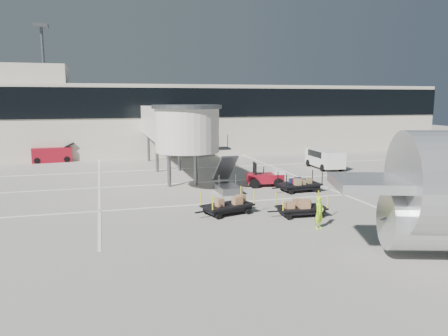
% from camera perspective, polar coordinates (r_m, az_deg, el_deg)
% --- Properties ---
extents(ground, '(140.00, 140.00, 0.00)m').
position_cam_1_polar(ground, '(26.31, 6.46, -5.19)').
color(ground, '#B6AEA2').
rests_on(ground, ground).
extents(lane_markings, '(40.00, 30.00, 0.02)m').
position_cam_1_polar(lane_markings, '(34.74, -0.39, -1.62)').
color(lane_markings, white).
rests_on(lane_markings, ground).
extents(terminal, '(64.00, 12.11, 15.20)m').
position_cam_1_polar(terminal, '(54.38, -5.90, 6.54)').
color(terminal, beige).
rests_on(terminal, ground).
extents(jet_bridge, '(5.70, 20.40, 6.03)m').
position_cam_1_polar(jet_bridge, '(36.37, -6.69, 5.58)').
color(jet_bridge, silver).
rests_on(jet_bridge, ground).
extents(baggage_tug, '(2.91, 2.17, 1.78)m').
position_cam_1_polar(baggage_tug, '(32.54, 5.50, -1.26)').
color(baggage_tug, maroon).
rests_on(baggage_tug, ground).
extents(suitcase_cart, '(3.59, 1.60, 1.39)m').
position_cam_1_polar(suitcase_cart, '(30.96, 9.81, -2.13)').
color(suitcase_cart, black).
rests_on(suitcase_cart, ground).
extents(box_cart_near, '(3.31, 1.50, 1.28)m').
position_cam_1_polar(box_cart_near, '(24.61, 10.22, -5.09)').
color(box_cart_near, black).
rests_on(box_cart_near, ground).
extents(box_cart_far, '(3.56, 2.17, 1.37)m').
position_cam_1_polar(box_cart_far, '(24.54, 0.43, -4.98)').
color(box_cart_far, black).
rests_on(box_cart_far, ground).
extents(ground_worker, '(0.72, 0.64, 1.65)m').
position_cam_1_polar(ground_worker, '(22.37, 12.34, -5.71)').
color(ground_worker, '#A7EF19').
rests_on(ground_worker, ground).
extents(minivan, '(2.23, 4.74, 1.76)m').
position_cam_1_polar(minivan, '(41.71, 12.93, 1.40)').
color(minivan, white).
rests_on(minivan, ground).
extents(belt_loader, '(4.27, 2.07, 1.99)m').
position_cam_1_polar(belt_loader, '(48.16, -21.54, 1.63)').
color(belt_loader, maroon).
rests_on(belt_loader, ground).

